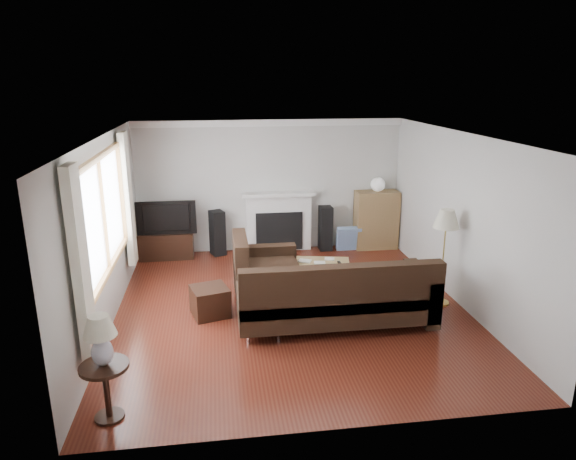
{
  "coord_description": "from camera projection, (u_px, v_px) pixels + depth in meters",
  "views": [
    {
      "loc": [
        -1.01,
        -6.81,
        3.24
      ],
      "look_at": [
        0.0,
        0.3,
        1.1
      ],
      "focal_mm": 32.0,
      "sensor_mm": 36.0,
      "label": 1
    }
  ],
  "objects": [
    {
      "name": "room",
      "position": [
        291.0,
        226.0,
        7.17
      ],
      "size": [
        5.1,
        5.6,
        2.54
      ],
      "color": "#541E12",
      "rests_on": "ground"
    },
    {
      "name": "window",
      "position": [
        104.0,
        215.0,
        6.56
      ],
      "size": [
        0.12,
        2.74,
        1.54
      ],
      "primitive_type": "cube",
      "color": "brown",
      "rests_on": "room"
    },
    {
      "name": "curtain_near",
      "position": [
        81.0,
        268.0,
        5.17
      ],
      "size": [
        0.1,
        0.35,
        2.1
      ],
      "primitive_type": "cube",
      "color": "white",
      "rests_on": "room"
    },
    {
      "name": "curtain_far",
      "position": [
        128.0,
        199.0,
        8.05
      ],
      "size": [
        0.1,
        0.35,
        2.1
      ],
      "primitive_type": "cube",
      "color": "white",
      "rests_on": "room"
    },
    {
      "name": "fireplace",
      "position": [
        279.0,
        222.0,
        9.88
      ],
      "size": [
        1.4,
        0.26,
        1.15
      ],
      "primitive_type": "cube",
      "color": "white",
      "rests_on": "room"
    },
    {
      "name": "tv_stand",
      "position": [
        167.0,
        245.0,
        9.56
      ],
      "size": [
        0.98,
        0.44,
        0.49
      ],
      "primitive_type": "cube",
      "color": "black",
      "rests_on": "ground"
    },
    {
      "name": "television",
      "position": [
        167.0,
        216.0,
        9.41
      ],
      "size": [
        1.07,
        0.14,
        0.61
      ],
      "primitive_type": "imported",
      "color": "black",
      "rests_on": "tv_stand"
    },
    {
      "name": "speaker_left",
      "position": [
        217.0,
        233.0,
        9.68
      ],
      "size": [
        0.32,
        0.35,
        0.85
      ],
      "primitive_type": "cube",
      "rotation": [
        0.0,
        0.0,
        0.36
      ],
      "color": "black",
      "rests_on": "ground"
    },
    {
      "name": "speaker_right",
      "position": [
        325.0,
        228.0,
        9.96
      ],
      "size": [
        0.24,
        0.29,
        0.86
      ],
      "primitive_type": "cube",
      "rotation": [
        0.0,
        0.0,
        0.01
      ],
      "color": "black",
      "rests_on": "ground"
    },
    {
      "name": "bookshelf",
      "position": [
        376.0,
        220.0,
        10.03
      ],
      "size": [
        0.83,
        0.39,
        1.14
      ],
      "primitive_type": "cube",
      "color": "olive",
      "rests_on": "ground"
    },
    {
      "name": "globe_lamp",
      "position": [
        378.0,
        184.0,
        9.83
      ],
      "size": [
        0.27,
        0.27,
        0.27
      ],
      "primitive_type": "sphere",
      "color": "white",
      "rests_on": "bookshelf"
    },
    {
      "name": "sectional_sofa",
      "position": [
        335.0,
        292.0,
        6.91
      ],
      "size": [
        2.85,
        2.08,
        0.92
      ],
      "primitive_type": "cube",
      "color": "black",
      "rests_on": "ground"
    },
    {
      "name": "coffee_table",
      "position": [
        319.0,
        273.0,
        8.34
      ],
      "size": [
        1.07,
        0.72,
        0.38
      ],
      "primitive_type": "cube",
      "rotation": [
        0.0,
        0.0,
        -0.21
      ],
      "color": "#A2844D",
      "rests_on": "ground"
    },
    {
      "name": "footstool",
      "position": [
        210.0,
        301.0,
        7.24
      ],
      "size": [
        0.6,
        0.6,
        0.41
      ],
      "primitive_type": "cube",
      "rotation": [
        0.0,
        0.0,
        0.27
      ],
      "color": "black",
      "rests_on": "ground"
    },
    {
      "name": "floor_lamp",
      "position": [
        443.0,
        258.0,
        7.47
      ],
      "size": [
        0.38,
        0.38,
        1.44
      ],
      "primitive_type": "cube",
      "rotation": [
        0.0,
        0.0,
        0.03
      ],
      "color": "#A38A38",
      "rests_on": "ground"
    },
    {
      "name": "side_table",
      "position": [
        107.0,
        392.0,
        5.01
      ],
      "size": [
        0.47,
        0.47,
        0.59
      ],
      "primitive_type": "cube",
      "color": "black",
      "rests_on": "ground"
    },
    {
      "name": "table_lamp",
      "position": [
        101.0,
        341.0,
        4.85
      ],
      "size": [
        0.32,
        0.32,
        0.51
      ],
      "primitive_type": "cube",
      "color": "silver",
      "rests_on": "side_table"
    }
  ]
}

